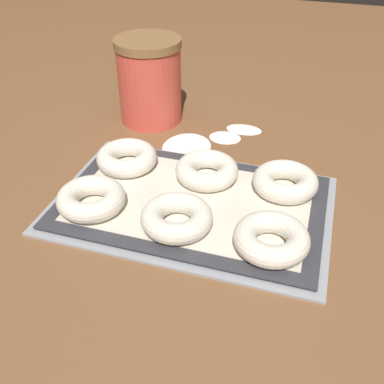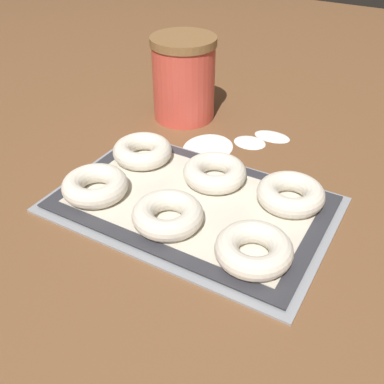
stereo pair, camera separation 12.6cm
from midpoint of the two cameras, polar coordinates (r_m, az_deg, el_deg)
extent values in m
plane|color=brown|center=(0.73, -5.24, -1.10)|extent=(2.80, 2.80, 0.00)
cube|color=#93969B|center=(0.72, -5.03, -1.86)|extent=(0.44, 0.29, 0.01)
cube|color=#333338|center=(0.71, -5.05, -1.53)|extent=(0.41, 0.26, 0.00)
cube|color=beige|center=(0.71, -5.06, -1.50)|extent=(0.36, 0.22, 0.00)
torus|color=silver|center=(0.72, -17.67, -1.14)|extent=(0.11, 0.11, 0.03)
torus|color=silver|center=(0.65, -7.48, -3.62)|extent=(0.11, 0.11, 0.03)
torus|color=silver|center=(0.62, 4.36, -6.36)|extent=(0.11, 0.11, 0.03)
torus|color=silver|center=(0.80, -12.78, 4.01)|extent=(0.11, 0.11, 0.03)
torus|color=silver|center=(0.75, -2.89, 2.48)|extent=(0.11, 0.11, 0.03)
torus|color=silver|center=(0.73, 7.01, 1.01)|extent=(0.11, 0.11, 0.03)
cylinder|color=#DB4C3D|center=(0.95, -9.26, 13.16)|extent=(0.13, 0.13, 0.16)
cylinder|color=olive|center=(0.92, -9.79, 18.04)|extent=(0.13, 0.13, 0.02)
ellipsoid|color=white|center=(0.93, 2.79, 7.79)|extent=(0.07, 0.05, 0.00)
ellipsoid|color=white|center=(0.90, 0.23, 6.78)|extent=(0.06, 0.05, 0.00)
ellipsoid|color=white|center=(0.87, -4.84, 5.58)|extent=(0.09, 0.11, 0.00)
camera|label=1|loc=(0.06, -95.15, -3.76)|focal=42.00mm
camera|label=2|loc=(0.06, 84.85, 3.76)|focal=42.00mm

